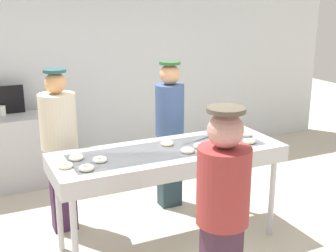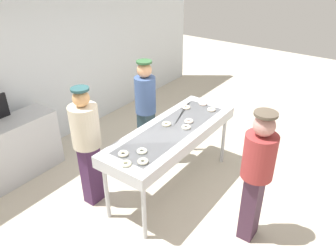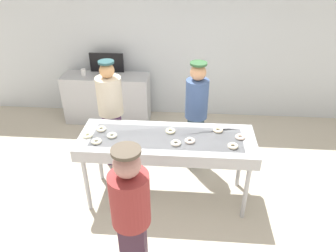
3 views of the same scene
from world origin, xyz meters
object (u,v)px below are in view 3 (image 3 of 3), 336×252
worker_assistant (111,108)px  customer_waiting (131,214)px  sugar_donut_6 (96,141)px  fryer_conveyor (167,143)px  sugar_donut_8 (176,143)px  sugar_donut_9 (190,141)px  sugar_donut_2 (112,135)px  sugar_donut_3 (88,135)px  sugar_donut_1 (240,137)px  paper_cup_0 (83,72)px  sugar_donut_5 (101,129)px  worker_baker (196,111)px  sugar_donut_4 (233,146)px  prep_counter (107,98)px  paper_cup_1 (108,70)px  sugar_donut_0 (170,131)px  menu_display (107,63)px  sugar_donut_7 (218,130)px

worker_assistant → customer_waiting: 2.11m
sugar_donut_6 → fryer_conveyor: bearing=12.4°
sugar_donut_8 → sugar_donut_9: 0.18m
sugar_donut_2 → sugar_donut_3: bearing=-176.4°
sugar_donut_1 → sugar_donut_6: 1.76m
sugar_donut_1 → sugar_donut_2: (-1.58, -0.09, 0.00)m
worker_assistant → paper_cup_0: bearing=-61.4°
fryer_conveyor → worker_assistant: size_ratio=1.30×
sugar_donut_3 → sugar_donut_5: 0.21m
sugar_donut_5 → worker_assistant: 0.61m
sugar_donut_6 → worker_baker: bearing=38.0°
sugar_donut_4 → sugar_donut_9: 0.51m
prep_counter → paper_cup_1: 0.54m
sugar_donut_0 → paper_cup_1: bearing=122.2°
customer_waiting → paper_cup_1: customer_waiting is taller
worker_baker → sugar_donut_1: bearing=123.4°
paper_cup_1 → menu_display: size_ratio=0.19×
sugar_donut_1 → paper_cup_0: bearing=142.4°
worker_baker → paper_cup_1: size_ratio=13.74×
sugar_donut_7 → sugar_donut_0: bearing=-173.5°
prep_counter → paper_cup_0: size_ratio=13.07×
sugar_donut_3 → sugar_donut_7: 1.64m
sugar_donut_3 → menu_display: menu_display is taller
worker_baker → worker_assistant: (-1.24, -0.05, 0.03)m
sugar_donut_4 → worker_assistant: 1.88m
sugar_donut_4 → menu_display: (-2.10, 2.43, 0.11)m
sugar_donut_4 → sugar_donut_1: bearing=62.0°
sugar_donut_1 → sugar_donut_4: size_ratio=1.00×
customer_waiting → paper_cup_1: 3.65m
fryer_conveyor → sugar_donut_3: sugar_donut_3 is taller
sugar_donut_6 → worker_assistant: worker_assistant is taller
sugar_donut_3 → paper_cup_1: size_ratio=1.01×
sugar_donut_9 → prep_counter: bearing=126.4°
paper_cup_0 → paper_cup_1: same height
prep_counter → menu_display: size_ratio=2.53×
menu_display → prep_counter: bearing=-90.0°
worker_baker → customer_waiting: same height
sugar_donut_2 → sugar_donut_7: same height
sugar_donut_4 → customer_waiting: bearing=-131.7°
sugar_donut_0 → paper_cup_1: paper_cup_1 is taller
customer_waiting → sugar_donut_9: bearing=63.0°
sugar_donut_3 → paper_cup_1: 2.27m
sugar_donut_5 → sugar_donut_0: bearing=1.2°
sugar_donut_1 → worker_baker: 0.89m
sugar_donut_4 → worker_assistant: (-1.67, 0.87, -0.02)m
sugar_donut_6 → customer_waiting: size_ratio=0.07×
sugar_donut_7 → paper_cup_1: 2.77m
sugar_donut_4 → sugar_donut_7: bearing=113.9°
sugar_donut_4 → prep_counter: bearing=133.3°
sugar_donut_1 → worker_baker: worker_baker is taller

